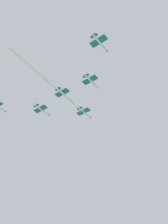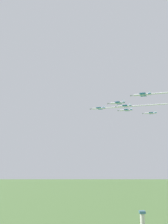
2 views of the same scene
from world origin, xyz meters
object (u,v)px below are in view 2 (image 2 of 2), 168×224
Objects in this scene: jet_lead at (124,107)px; jet_port_outer at (124,106)px; control_tower at (143,224)px; jet_port_inner at (117,103)px; jet_center_rear at (150,113)px; jet_starboard_inner at (126,110)px.

jet_port_outer is at bearing -90.00° from jet_lead.
control_tower is 2.08× the size of jet_port_inner.
jet_port_outer is at bearing 155.77° from jet_center_rear.
jet_port_outer is (18.24, -3.43, -0.53)m from jet_starboard_inner.
jet_starboard_inner is (62.73, -21.32, 102.97)m from control_tower.
jet_port_outer is at bearing -17.00° from control_tower.
jet_lead is 5.26× the size of jet_port_outer.
jet_starboard_inner is 26.12m from jet_center_rear.
control_tower is at bearing -1.55° from jet_port_inner.
jet_starboard_inner is at bearing 5.71° from jet_port_outer.
jet_starboard_inner reaches higher than jet_port_inner.
control_tower is 2.08× the size of jet_port_outer.
jet_port_inner is at bearing 174.55° from jet_lead.
control_tower is 132.56m from jet_lead.
jet_center_rear reaches higher than jet_lead.
jet_lead is 0.45m from jet_port_outer.
jet_port_outer is (80.97, -24.75, 102.44)m from control_tower.
jet_lead is at bearing 90.00° from jet_port_outer.
jet_center_rear is at bearing -45.00° from jet_starboard_inner.
jet_lead is at bearing -17.06° from control_tower.
control_tower is 132.90m from jet_port_outer.
jet_center_rear is (-30.76, 26.35, 0.18)m from jet_port_outer.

